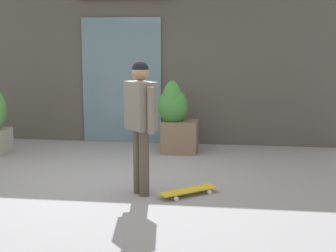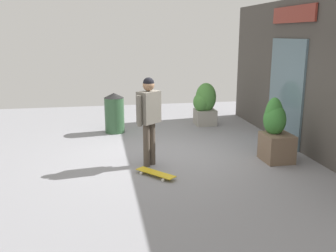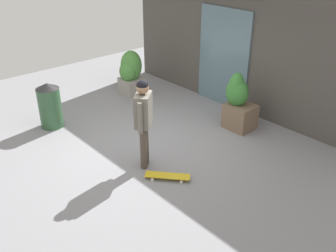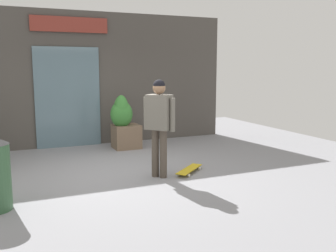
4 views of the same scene
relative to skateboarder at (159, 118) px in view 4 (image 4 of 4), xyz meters
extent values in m
plane|color=gray|center=(-0.53, 0.52, -1.07)|extent=(12.00, 12.00, 0.00)
cube|color=#4C4742|center=(-0.53, 3.48, 0.58)|extent=(7.36, 0.25, 3.28)
cube|color=slate|center=(-1.02, 3.33, 0.14)|extent=(1.55, 0.06, 2.42)
cube|color=maroon|center=(-0.91, 3.31, 1.87)|extent=(1.80, 0.05, 0.36)
cylinder|color=#4C4238|center=(-0.05, 0.06, -0.63)|extent=(0.13, 0.13, 0.86)
cylinder|color=#4C4238|center=(0.05, -0.06, -0.63)|extent=(0.13, 0.13, 0.86)
cube|color=#6B665B|center=(0.00, 0.00, 0.10)|extent=(0.47, 0.49, 0.61)
cylinder|color=#6B665B|center=(-0.17, 0.20, 0.07)|extent=(0.09, 0.09, 0.58)
cylinder|color=#6B665B|center=(0.17, -0.20, 0.07)|extent=(0.09, 0.09, 0.58)
sphere|color=#997051|center=(0.00, 0.00, 0.52)|extent=(0.22, 0.22, 0.22)
sphere|color=black|center=(0.00, 0.00, 0.56)|extent=(0.21, 0.21, 0.21)
cube|color=gold|center=(0.61, 0.03, -1.00)|extent=(0.75, 0.68, 0.02)
cylinder|color=silver|center=(0.74, 0.28, -1.04)|extent=(0.06, 0.06, 0.05)
cylinder|color=silver|center=(0.88, 0.12, -1.04)|extent=(0.06, 0.06, 0.05)
cylinder|color=silver|center=(0.35, -0.06, -1.04)|extent=(0.06, 0.06, 0.05)
cylinder|color=silver|center=(0.48, -0.22, -1.04)|extent=(0.06, 0.06, 0.05)
cube|color=brown|center=(0.20, 2.58, -0.78)|extent=(0.62, 0.56, 0.56)
ellipsoid|color=#387A33|center=(0.09, 2.55, -0.23)|extent=(0.53, 0.44, 0.64)
ellipsoid|color=#387A33|center=(0.08, 2.53, -0.17)|extent=(0.37, 0.37, 0.78)
camera|label=1|loc=(1.22, -6.27, 0.91)|focal=54.14mm
camera|label=2|loc=(6.95, -0.91, 1.46)|focal=40.12mm
camera|label=3|loc=(4.82, -3.71, 2.91)|focal=40.37mm
camera|label=4|loc=(-2.51, -6.10, 0.89)|focal=40.81mm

